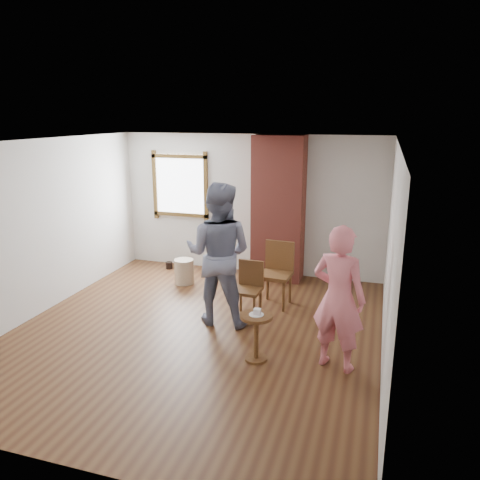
# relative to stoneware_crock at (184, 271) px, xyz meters

# --- Properties ---
(ground) EXTENTS (5.50, 5.50, 0.00)m
(ground) POSITION_rel_stoneware_crock_xyz_m (0.93, -1.73, -0.22)
(ground) COLOR brown
(ground) RESTS_ON ground
(room_shell) EXTENTS (5.04, 5.52, 2.62)m
(room_shell) POSITION_rel_stoneware_crock_xyz_m (0.87, -1.13, 1.59)
(room_shell) COLOR silver
(room_shell) RESTS_ON ground
(brick_chimney) EXTENTS (0.90, 0.50, 2.60)m
(brick_chimney) POSITION_rel_stoneware_crock_xyz_m (1.53, 0.77, 1.08)
(brick_chimney) COLOR #A9483C
(brick_chimney) RESTS_ON ground
(stoneware_crock) EXTENTS (0.37, 0.37, 0.44)m
(stoneware_crock) POSITION_rel_stoneware_crock_xyz_m (0.00, 0.00, 0.00)
(stoneware_crock) COLOR tan
(stoneware_crock) RESTS_ON ground
(dark_pot) EXTENTS (0.17, 0.17, 0.13)m
(dark_pot) POSITION_rel_stoneware_crock_xyz_m (-0.62, 0.67, -0.15)
(dark_pot) COLOR black
(dark_pot) RESTS_ON ground
(dining_chair_left) EXTENTS (0.50, 0.50, 1.01)m
(dining_chair_left) POSITION_rel_stoneware_crock_xyz_m (1.79, -0.41, 0.34)
(dining_chair_left) COLOR brown
(dining_chair_left) RESTS_ON ground
(dining_chair_right) EXTENTS (0.41, 0.41, 0.84)m
(dining_chair_right) POSITION_rel_stoneware_crock_xyz_m (1.49, -0.98, 0.25)
(dining_chair_right) COLOR brown
(dining_chair_right) RESTS_ON ground
(side_table) EXTENTS (0.40, 0.40, 0.60)m
(side_table) POSITION_rel_stoneware_crock_xyz_m (1.94, -2.24, 0.18)
(side_table) COLOR brown
(side_table) RESTS_ON ground
(cake_plate) EXTENTS (0.18, 0.18, 0.01)m
(cake_plate) POSITION_rel_stoneware_crock_xyz_m (1.94, -2.24, 0.38)
(cake_plate) COLOR white
(cake_plate) RESTS_ON side_table
(cake_slice) EXTENTS (0.08, 0.07, 0.06)m
(cake_slice) POSITION_rel_stoneware_crock_xyz_m (1.95, -2.24, 0.42)
(cake_slice) COLOR silver
(cake_slice) RESTS_ON cake_plate
(man) EXTENTS (1.01, 0.79, 2.05)m
(man) POSITION_rel_stoneware_crock_xyz_m (1.13, -1.30, 0.80)
(man) COLOR #141739
(man) RESTS_ON ground
(person_pink) EXTENTS (0.73, 0.58, 1.75)m
(person_pink) POSITION_rel_stoneware_crock_xyz_m (2.89, -2.11, 0.66)
(person_pink) COLOR pink
(person_pink) RESTS_ON ground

